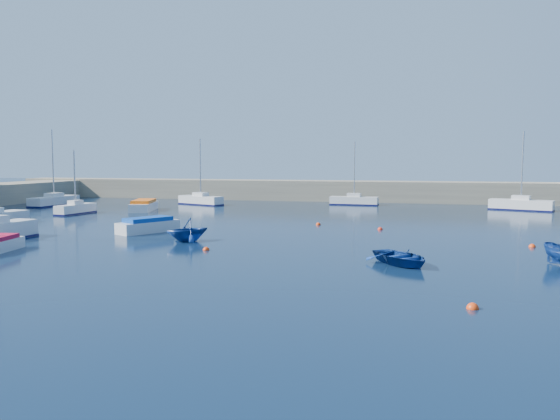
% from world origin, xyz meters
% --- Properties ---
extents(ground, '(220.00, 220.00, 0.00)m').
position_xyz_m(ground, '(0.00, 0.00, 0.00)').
color(ground, '#0C1E36').
rests_on(ground, ground).
extents(back_wall, '(96.00, 4.50, 2.60)m').
position_xyz_m(back_wall, '(0.00, 46.00, 1.30)').
color(back_wall, gray).
rests_on(back_wall, ground).
extents(sailboat_3, '(1.82, 4.76, 6.30)m').
position_xyz_m(sailboat_3, '(-25.19, 22.62, 0.54)').
color(sailboat_3, silver).
rests_on(sailboat_3, ground).
extents(sailboat_4, '(2.25, 6.85, 8.82)m').
position_xyz_m(sailboat_4, '(-33.63, 30.76, 0.58)').
color(sailboat_4, silver).
rests_on(sailboat_4, ground).
extents(sailboat_5, '(6.06, 3.71, 7.79)m').
position_xyz_m(sailboat_5, '(-17.44, 35.99, 0.58)').
color(sailboat_5, silver).
rests_on(sailboat_5, ground).
extents(sailboat_6, '(5.69, 1.90, 7.43)m').
position_xyz_m(sailboat_6, '(0.34, 40.04, 0.55)').
color(sailboat_6, silver).
rests_on(sailboat_6, ground).
extents(sailboat_7, '(6.49, 3.78, 8.33)m').
position_xyz_m(sailboat_7, '(18.26, 37.51, 0.63)').
color(sailboat_7, silver).
rests_on(sailboat_7, ground).
extents(motorboat_1, '(3.62, 4.79, 1.12)m').
position_xyz_m(motorboat_1, '(-11.72, 11.88, 0.53)').
color(motorboat_1, silver).
rests_on(motorboat_1, ground).
extents(motorboat_2, '(3.43, 5.92, 1.15)m').
position_xyz_m(motorboat_2, '(-20.35, 27.46, 0.54)').
color(motorboat_2, silver).
rests_on(motorboat_2, ground).
extents(dinghy_center, '(4.41, 4.56, 0.77)m').
position_xyz_m(dinghy_center, '(6.76, 3.69, 0.39)').
color(dinghy_center, navy).
rests_on(dinghy_center, ground).
extents(dinghy_left, '(3.79, 3.83, 1.53)m').
position_xyz_m(dinghy_left, '(-7.10, 8.49, 0.76)').
color(dinghy_left, navy).
rests_on(dinghy_left, ground).
extents(buoy_0, '(0.40, 0.40, 0.40)m').
position_xyz_m(buoy_0, '(-4.60, 5.47, 0.00)').
color(buoy_0, '#ED3A0C').
rests_on(buoy_0, ground).
extents(buoy_1, '(0.40, 0.40, 0.40)m').
position_xyz_m(buoy_1, '(4.83, 17.61, 0.00)').
color(buoy_1, red).
rests_on(buoy_1, ground).
extents(buoy_2, '(0.41, 0.41, 0.41)m').
position_xyz_m(buoy_2, '(14.44, 11.39, 0.00)').
color(buoy_2, '#ED3A0C').
rests_on(buoy_2, ground).
extents(buoy_3, '(0.40, 0.40, 0.40)m').
position_xyz_m(buoy_3, '(-0.32, 19.47, 0.00)').
color(buoy_3, '#ED3A0C').
rests_on(buoy_3, ground).
extents(buoy_5, '(0.45, 0.45, 0.45)m').
position_xyz_m(buoy_5, '(9.50, -4.15, 0.00)').
color(buoy_5, '#ED3A0C').
rests_on(buoy_5, ground).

